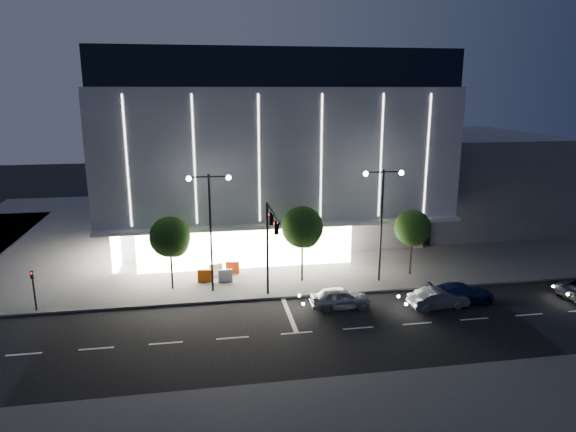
% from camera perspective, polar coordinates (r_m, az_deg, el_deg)
% --- Properties ---
extents(ground, '(160.00, 160.00, 0.00)m').
position_cam_1_polar(ground, '(33.99, -2.89, -11.98)').
color(ground, black).
rests_on(ground, ground).
extents(sidewalk_museum, '(70.00, 40.00, 0.15)m').
position_cam_1_polar(sidewalk_museum, '(56.99, -0.74, -1.10)').
color(sidewalk_museum, '#474747').
rests_on(sidewalk_museum, ground).
extents(museum, '(30.00, 25.80, 18.00)m').
position_cam_1_polar(museum, '(53.38, -2.65, 7.92)').
color(museum, '#4C4C51').
rests_on(museum, ground).
extents(annex_building, '(16.00, 20.00, 10.00)m').
position_cam_1_polar(annex_building, '(62.62, 18.65, 4.15)').
color(annex_building, '#4C4C51').
rests_on(annex_building, ground).
extents(traffic_mast, '(0.33, 5.89, 7.07)m').
position_cam_1_polar(traffic_mast, '(35.40, -2.02, -2.17)').
color(traffic_mast, black).
rests_on(traffic_mast, ground).
extents(street_lamp_west, '(3.16, 0.36, 9.00)m').
position_cam_1_polar(street_lamp_west, '(37.46, -8.65, 0.05)').
color(street_lamp_west, black).
rests_on(street_lamp_west, ground).
extents(street_lamp_east, '(3.16, 0.36, 9.00)m').
position_cam_1_polar(street_lamp_east, '(39.79, 10.40, 0.79)').
color(street_lamp_east, black).
rests_on(street_lamp_east, ground).
extents(ped_signal_far, '(0.22, 0.24, 3.00)m').
position_cam_1_polar(ped_signal_far, '(38.98, -26.43, -7.01)').
color(ped_signal_far, black).
rests_on(ped_signal_far, ground).
extents(tree_left, '(3.02, 3.02, 5.72)m').
position_cam_1_polar(tree_left, '(39.02, -12.95, -2.52)').
color(tree_left, black).
rests_on(tree_left, ground).
extents(tree_mid, '(3.25, 3.25, 6.15)m').
position_cam_1_polar(tree_mid, '(39.57, 1.63, -1.48)').
color(tree_mid, black).
rests_on(tree_mid, ground).
extents(tree_right, '(2.91, 2.91, 5.51)m').
position_cam_1_polar(tree_right, '(42.31, 13.68, -1.49)').
color(tree_right, black).
rests_on(tree_right, ground).
extents(car_lead, '(4.24, 1.75, 1.44)m').
position_cam_1_polar(car_lead, '(36.31, 5.81, -9.04)').
color(car_lead, '#A2A5AA').
rests_on(car_lead, ground).
extents(car_second, '(4.31, 1.84, 1.38)m').
position_cam_1_polar(car_second, '(37.58, 16.36, -8.79)').
color(car_second, '#9FA2A7').
rests_on(car_second, ground).
extents(car_third, '(4.78, 2.20, 1.35)m').
position_cam_1_polar(car_third, '(39.09, 18.73, -8.09)').
color(car_third, navy).
rests_on(car_third, ground).
extents(barrier_a, '(1.12, 0.36, 1.00)m').
position_cam_1_polar(barrier_a, '(40.91, -9.24, -6.56)').
color(barrier_a, '#D34E0B').
rests_on(barrier_a, sidewalk_museum).
extents(barrier_b, '(1.10, 0.26, 1.00)m').
position_cam_1_polar(barrier_b, '(40.69, -6.98, -6.60)').
color(barrier_b, '#B9B9B9').
rests_on(barrier_b, sidewalk_museum).
extents(barrier_c, '(1.12, 0.34, 1.00)m').
position_cam_1_polar(barrier_c, '(42.38, -6.18, -5.72)').
color(barrier_c, '#FA3E0D').
rests_on(barrier_c, sidewalk_museum).
extents(barrier_d, '(1.11, 0.65, 1.00)m').
position_cam_1_polar(barrier_d, '(42.04, -8.03, -5.95)').
color(barrier_d, white).
rests_on(barrier_d, sidewalk_museum).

